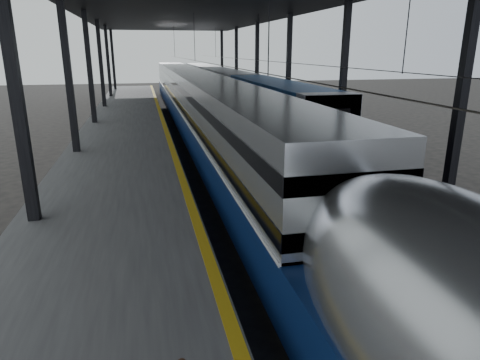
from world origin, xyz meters
name	(u,v)px	position (x,y,z in m)	size (l,w,h in m)	color
ground	(243,310)	(0.00, 0.00, 0.00)	(160.00, 160.00, 0.00)	black
platform	(124,140)	(-3.50, 20.00, 0.50)	(6.00, 80.00, 1.00)	#4C4C4F
yellow_strip	(166,131)	(-0.70, 20.00, 1.00)	(0.30, 80.00, 0.01)	gold
rails	(241,141)	(4.50, 20.00, 0.08)	(6.52, 80.00, 0.16)	slate
canopy	(201,3)	(1.90, 20.00, 9.12)	(18.00, 75.00, 9.47)	black
tgv_train	(200,108)	(2.00, 23.02, 2.13)	(3.18, 65.20, 4.56)	#ACAEB3
second_train	(227,90)	(7.00, 37.83, 2.13)	(3.05, 56.05, 4.20)	navy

